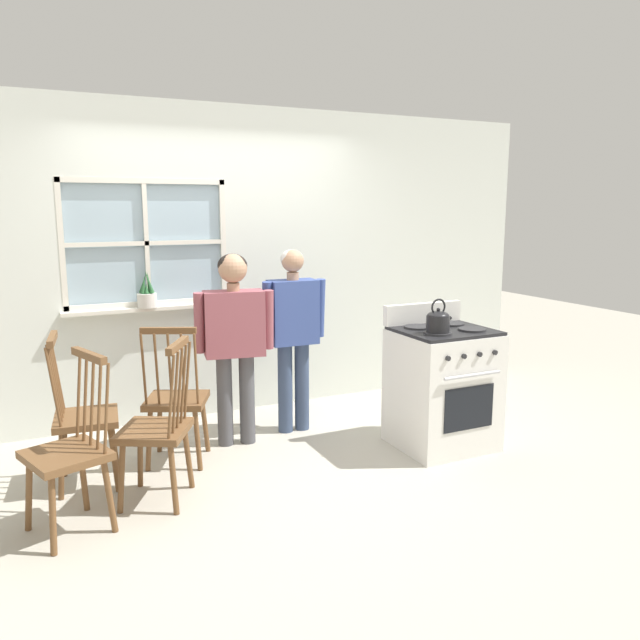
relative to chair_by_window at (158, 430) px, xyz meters
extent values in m
plane|color=#B2AD9E|center=(0.86, 0.14, -0.46)|extent=(16.00, 16.00, 0.00)
cube|color=silver|center=(2.49, 1.54, 0.89)|extent=(3.13, 0.06, 2.70)
cube|color=silver|center=(0.26, 1.54, 0.04)|extent=(1.35, 0.06, 1.02)
cube|color=silver|center=(0.26, 1.54, 1.92)|extent=(1.35, 0.06, 0.63)
cube|color=silver|center=(0.26, 1.46, 0.54)|extent=(1.41, 0.10, 0.03)
cube|color=#9EB7C6|center=(0.26, 1.55, 1.08)|extent=(1.29, 0.01, 0.99)
cube|color=silver|center=(0.26, 1.52, 1.08)|extent=(0.04, 0.02, 1.05)
cube|color=silver|center=(0.26, 1.52, 1.08)|extent=(1.35, 0.02, 0.04)
cube|color=silver|center=(-0.40, 1.52, 1.08)|extent=(0.04, 0.03, 1.05)
cube|color=silver|center=(0.91, 1.52, 1.08)|extent=(0.04, 0.03, 1.05)
cube|color=silver|center=(0.26, 1.52, 1.58)|extent=(1.35, 0.03, 0.04)
cube|color=silver|center=(0.26, 1.52, 0.57)|extent=(1.35, 0.03, 0.04)
cube|color=brown|center=(-0.02, 0.01, 0.00)|extent=(0.55, 0.56, 0.04)
cylinder|color=brown|center=(-0.08, 0.24, -0.25)|extent=(0.06, 0.09, 0.44)
cylinder|color=brown|center=(-0.24, -0.06, -0.25)|extent=(0.09, 0.06, 0.44)
cylinder|color=brown|center=(0.20, 0.08, -0.25)|extent=(0.09, 0.06, 0.44)
cylinder|color=brown|center=(0.04, -0.21, -0.25)|extent=(0.06, 0.09, 0.44)
cylinder|color=brown|center=(0.21, 0.09, 0.26)|extent=(0.07, 0.05, 0.53)
cylinder|color=brown|center=(0.17, 0.01, 0.26)|extent=(0.07, 0.05, 0.53)
cylinder|color=brown|center=(0.13, -0.07, 0.26)|extent=(0.07, 0.05, 0.53)
cylinder|color=brown|center=(0.09, -0.15, 0.26)|extent=(0.07, 0.05, 0.53)
cylinder|color=brown|center=(0.04, -0.23, 0.26)|extent=(0.07, 0.05, 0.53)
cube|color=brown|center=(0.13, -0.07, 0.54)|extent=(0.22, 0.35, 0.04)
cube|color=brown|center=(-0.55, -0.17, 0.00)|extent=(0.52, 0.53, 0.04)
cylinder|color=brown|center=(-0.75, -0.06, -0.25)|extent=(0.08, 0.06, 0.44)
cylinder|color=brown|center=(-0.64, -0.38, -0.25)|extent=(0.06, 0.08, 0.44)
cylinder|color=brown|center=(-0.45, 0.04, -0.25)|extent=(0.06, 0.08, 0.44)
cylinder|color=brown|center=(-0.34, -0.28, -0.25)|extent=(0.08, 0.06, 0.44)
cylinder|color=brown|center=(-0.44, 0.05, 0.26)|extent=(0.08, 0.04, 0.53)
cylinder|color=brown|center=(-0.41, -0.03, 0.26)|extent=(0.08, 0.04, 0.53)
cylinder|color=brown|center=(-0.38, -0.12, 0.26)|extent=(0.08, 0.04, 0.53)
cylinder|color=brown|center=(-0.36, -0.20, 0.26)|extent=(0.08, 0.04, 0.53)
cylinder|color=brown|center=(-0.33, -0.29, 0.26)|extent=(0.08, 0.04, 0.53)
cube|color=brown|center=(-0.38, -0.12, 0.54)|extent=(0.16, 0.37, 0.04)
cube|color=brown|center=(0.25, 0.57, 0.00)|extent=(0.55, 0.54, 0.04)
cylinder|color=brown|center=(0.47, 0.65, -0.25)|extent=(0.09, 0.06, 0.44)
cylinder|color=brown|center=(0.16, 0.79, -0.25)|extent=(0.06, 0.09, 0.44)
cylinder|color=brown|center=(0.33, 0.36, -0.25)|extent=(0.06, 0.09, 0.44)
cylinder|color=brown|center=(0.03, 0.50, -0.25)|extent=(0.09, 0.06, 0.44)
cylinder|color=brown|center=(0.34, 0.34, 0.26)|extent=(0.05, 0.07, 0.53)
cylinder|color=brown|center=(0.26, 0.38, 0.26)|extent=(0.05, 0.07, 0.53)
cylinder|color=brown|center=(0.18, 0.42, 0.26)|extent=(0.05, 0.07, 0.53)
cylinder|color=brown|center=(0.09, 0.45, 0.26)|extent=(0.05, 0.07, 0.53)
cylinder|color=brown|center=(0.01, 0.49, 0.26)|extent=(0.05, 0.07, 0.53)
cube|color=brown|center=(0.18, 0.42, 0.54)|extent=(0.36, 0.19, 0.04)
cube|color=brown|center=(-0.38, 0.44, 0.00)|extent=(0.45, 0.46, 0.04)
cylinder|color=brown|center=(-0.24, 0.25, -0.25)|extent=(0.07, 0.07, 0.44)
cylinder|color=brown|center=(-0.20, 0.59, -0.25)|extent=(0.07, 0.07, 0.44)
cylinder|color=brown|center=(-0.56, 0.29, -0.25)|extent=(0.07, 0.07, 0.44)
cylinder|color=brown|center=(-0.52, 0.63, -0.25)|extent=(0.07, 0.07, 0.44)
cylinder|color=brown|center=(-0.57, 0.28, 0.26)|extent=(0.08, 0.03, 0.53)
cylinder|color=brown|center=(-0.56, 0.37, 0.26)|extent=(0.08, 0.03, 0.53)
cylinder|color=brown|center=(-0.55, 0.46, 0.26)|extent=(0.08, 0.03, 0.53)
cylinder|color=brown|center=(-0.54, 0.55, 0.26)|extent=(0.08, 0.03, 0.53)
cylinder|color=brown|center=(-0.53, 0.64, 0.26)|extent=(0.08, 0.03, 0.53)
cube|color=brown|center=(-0.55, 0.46, 0.54)|extent=(0.08, 0.38, 0.04)
cylinder|color=#4C4C51|center=(0.65, 0.73, -0.11)|extent=(0.12, 0.12, 0.71)
cylinder|color=#4C4C51|center=(0.82, 0.70, -0.11)|extent=(0.12, 0.12, 0.71)
cube|color=#934C56|center=(0.74, 0.72, 0.50)|extent=(0.48, 0.28, 0.50)
cylinder|color=#934C56|center=(0.47, 0.74, 0.52)|extent=(0.09, 0.12, 0.46)
cylinder|color=#934C56|center=(0.99, 0.65, 0.52)|extent=(0.09, 0.12, 0.46)
cylinder|color=tan|center=(0.74, 0.72, 0.78)|extent=(0.10, 0.10, 0.06)
sphere|color=tan|center=(0.74, 0.72, 0.92)|extent=(0.22, 0.22, 0.22)
ellipsoid|color=black|center=(0.74, 0.73, 0.94)|extent=(0.22, 0.22, 0.18)
cylinder|color=#384766|center=(1.19, 0.80, -0.09)|extent=(0.12, 0.12, 0.74)
cylinder|color=#384766|center=(1.33, 0.80, -0.09)|extent=(0.12, 0.12, 0.74)
cube|color=#384C8E|center=(1.26, 0.80, 0.54)|extent=(0.39, 0.22, 0.52)
cylinder|color=#384C8E|center=(1.03, 0.78, 0.56)|extent=(0.08, 0.11, 0.48)
cylinder|color=#384C8E|center=(1.49, 0.77, 0.56)|extent=(0.08, 0.11, 0.48)
cylinder|color=tan|center=(1.26, 0.80, 0.83)|extent=(0.10, 0.10, 0.06)
sphere|color=tan|center=(1.26, 0.80, 0.95)|extent=(0.18, 0.18, 0.18)
ellipsoid|color=silver|center=(1.26, 0.81, 0.97)|extent=(0.18, 0.18, 0.15)
cube|color=white|center=(2.17, 0.00, -0.01)|extent=(0.70, 0.64, 0.90)
cube|color=black|center=(2.17, 0.00, 0.45)|extent=(0.69, 0.61, 0.02)
cylinder|color=#2D2D30|center=(2.01, -0.13, 0.47)|extent=(0.20, 0.20, 0.02)
cylinder|color=#2D2D30|center=(2.32, -0.13, 0.47)|extent=(0.20, 0.20, 0.02)
cylinder|color=#2D2D30|center=(2.01, 0.12, 0.47)|extent=(0.20, 0.20, 0.02)
cylinder|color=#2D2D30|center=(2.32, 0.12, 0.47)|extent=(0.20, 0.20, 0.02)
cube|color=white|center=(2.17, 0.29, 0.54)|extent=(0.70, 0.06, 0.16)
cube|color=black|center=(2.17, -0.33, -0.07)|extent=(0.43, 0.01, 0.32)
cylinder|color=silver|center=(2.17, -0.35, 0.18)|extent=(0.49, 0.02, 0.02)
cylinder|color=#232326|center=(1.96, -0.34, 0.33)|extent=(0.04, 0.02, 0.04)
cylinder|color=#232326|center=(2.10, -0.34, 0.33)|extent=(0.04, 0.02, 0.04)
cylinder|color=#232326|center=(2.24, -0.34, 0.33)|extent=(0.04, 0.02, 0.04)
cylinder|color=#232326|center=(2.38, -0.34, 0.33)|extent=(0.04, 0.02, 0.04)
cylinder|color=black|center=(2.01, -0.13, 0.53)|extent=(0.17, 0.17, 0.12)
ellipsoid|color=black|center=(2.01, -0.13, 0.59)|extent=(0.16, 0.16, 0.07)
sphere|color=black|center=(2.01, -0.13, 0.64)|extent=(0.03, 0.03, 0.03)
cylinder|color=black|center=(2.09, -0.13, 0.55)|extent=(0.08, 0.03, 0.07)
torus|color=black|center=(2.01, -0.13, 0.66)|extent=(0.12, 0.01, 0.12)
cylinder|color=beige|center=(0.22, 1.45, 0.61)|extent=(0.16, 0.16, 0.12)
cylinder|color=#33261C|center=(0.22, 1.45, 0.66)|extent=(0.14, 0.14, 0.01)
cone|color=#286033|center=(0.25, 1.46, 0.76)|extent=(0.06, 0.05, 0.19)
cone|color=#286033|center=(0.23, 1.47, 0.71)|extent=(0.04, 0.05, 0.09)
cone|color=#286033|center=(0.20, 1.46, 0.75)|extent=(0.08, 0.07, 0.17)
cone|color=#286033|center=(0.20, 1.44, 0.74)|extent=(0.06, 0.04, 0.16)
cone|color=#286033|center=(0.22, 1.42, 0.71)|extent=(0.04, 0.05, 0.09)
cone|color=#286033|center=(0.24, 1.43, 0.76)|extent=(0.08, 0.07, 0.20)
camera|label=1|loc=(-0.68, -3.78, 1.37)|focal=35.00mm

